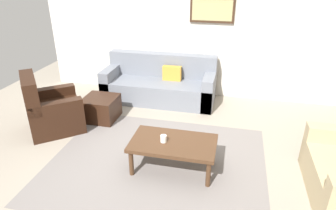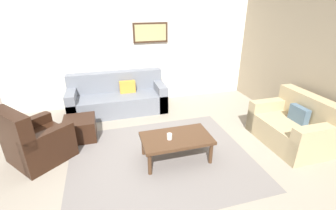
{
  "view_description": "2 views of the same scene",
  "coord_description": "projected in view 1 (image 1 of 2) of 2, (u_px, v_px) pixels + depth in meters",
  "views": [
    {
      "loc": [
        0.91,
        -3.25,
        2.46
      ],
      "look_at": [
        0.12,
        0.14,
        0.82
      ],
      "focal_mm": 31.8,
      "sensor_mm": 36.0,
      "label": 1
    },
    {
      "loc": [
        -0.76,
        -3.08,
        2.36
      ],
      "look_at": [
        0.24,
        0.4,
        0.76
      ],
      "focal_mm": 24.99,
      "sensor_mm": 36.0,
      "label": 2
    }
  ],
  "objects": [
    {
      "name": "ground_plane",
      "position": [
        157.0,
        162.0,
        4.09
      ],
      "size": [
        8.0,
        8.0,
        0.0
      ],
      "primitive_type": "plane",
      "color": "gray"
    },
    {
      "name": "rear_partition",
      "position": [
        190.0,
        25.0,
        5.79
      ],
      "size": [
        6.0,
        0.12,
        2.8
      ],
      "primitive_type": "cube",
      "color": "silver",
      "rests_on": "ground_plane"
    },
    {
      "name": "area_rug",
      "position": [
        157.0,
        162.0,
        4.09
      ],
      "size": [
        2.91,
        2.41,
        0.01
      ],
      "primitive_type": "cube",
      "color": "slate",
      "rests_on": "ground_plane"
    },
    {
      "name": "couch_main",
      "position": [
        160.0,
        85.0,
        5.94
      ],
      "size": [
        2.16,
        0.85,
        0.88
      ],
      "color": "slate",
      "rests_on": "ground_plane"
    },
    {
      "name": "armchair_leather",
      "position": [
        50.0,
        112.0,
        4.8
      ],
      "size": [
        1.13,
        1.13,
        0.95
      ],
      "color": "black",
      "rests_on": "ground_plane"
    },
    {
      "name": "ottoman",
      "position": [
        101.0,
        108.0,
        5.18
      ],
      "size": [
        0.56,
        0.56,
        0.4
      ],
      "primitive_type": "cube",
      "color": "black",
      "rests_on": "ground_plane"
    },
    {
      "name": "coffee_table",
      "position": [
        173.0,
        145.0,
        3.83
      ],
      "size": [
        1.1,
        0.64,
        0.41
      ],
      "color": "#472D1C",
      "rests_on": "ground_plane"
    },
    {
      "name": "cup",
      "position": [
        164.0,
        139.0,
        3.79
      ],
      "size": [
        0.08,
        0.08,
        0.09
      ],
      "primitive_type": "cylinder",
      "color": "white",
      "rests_on": "coffee_table"
    },
    {
      "name": "framed_artwork",
      "position": [
        212.0,
        10.0,
        5.5
      ],
      "size": [
        0.82,
        0.04,
        0.45
      ],
      "color": "#382316"
    }
  ]
}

